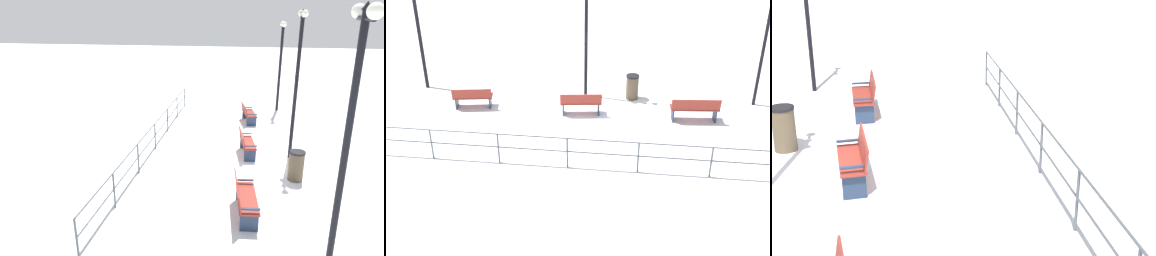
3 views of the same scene
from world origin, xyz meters
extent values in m
plane|color=white|center=(0.00, 0.00, 0.00)|extent=(80.00, 80.00, 0.00)
cube|color=maroon|center=(-0.12, -3.92, 0.47)|extent=(0.63, 1.69, 0.04)
cube|color=maroon|center=(-0.37, -3.94, 0.70)|extent=(0.26, 1.65, 0.43)
cube|color=#23334C|center=(-0.06, -4.64, 0.24)|extent=(0.44, 0.09, 0.47)
cube|color=#23334C|center=(-0.19, -3.20, 0.24)|extent=(0.44, 0.09, 0.47)
cube|color=#23334C|center=(-0.04, -4.64, 0.59)|extent=(0.44, 0.11, 0.04)
cube|color=#23334C|center=(-0.17, -3.20, 0.59)|extent=(0.44, 0.11, 0.04)
cube|color=maroon|center=(-0.12, 0.00, 0.46)|extent=(0.63, 1.49, 0.04)
cube|color=maroon|center=(-0.34, -0.03, 0.67)|extent=(0.30, 1.45, 0.40)
cube|color=#23334C|center=(-0.04, -0.62, 0.23)|extent=(0.40, 0.10, 0.46)
cube|color=#23334C|center=(-0.20, 0.62, 0.23)|extent=(0.40, 0.10, 0.46)
cube|color=#23334C|center=(-0.02, -0.61, 0.58)|extent=(0.40, 0.12, 0.04)
cube|color=#23334C|center=(-0.18, 0.62, 0.58)|extent=(0.40, 0.12, 0.04)
cube|color=maroon|center=(-0.07, 3.92, 0.43)|extent=(0.73, 1.46, 0.04)
cube|color=maroon|center=(-0.32, 3.88, 0.64)|extent=(0.34, 1.40, 0.38)
cube|color=#23334C|center=(0.03, 3.33, 0.21)|extent=(0.45, 0.13, 0.43)
cube|color=#23334C|center=(-0.17, 4.51, 0.21)|extent=(0.45, 0.13, 0.43)
cube|color=#23334C|center=(0.05, 3.34, 0.55)|extent=(0.45, 0.14, 0.04)
cube|color=#23334C|center=(-0.15, 4.52, 0.55)|extent=(0.45, 0.14, 0.04)
cylinder|color=black|center=(1.35, -6.20, 2.46)|extent=(0.12, 0.12, 4.93)
cylinder|color=black|center=(1.35, -6.20, 4.81)|extent=(0.07, 0.73, 0.07)
sphere|color=white|center=(1.35, -6.57, 4.91)|extent=(0.23, 0.23, 0.23)
sphere|color=white|center=(1.35, -5.84, 4.91)|extent=(0.23, 0.23, 0.23)
cone|color=black|center=(1.35, -6.20, 4.99)|extent=(0.17, 0.17, 0.12)
cylinder|color=black|center=(1.35, -0.01, 2.43)|extent=(0.13, 0.13, 4.87)
cylinder|color=black|center=(1.35, -0.01, 4.75)|extent=(0.08, 0.74, 0.08)
sphere|color=white|center=(1.35, -0.38, 4.85)|extent=(0.22, 0.22, 0.22)
sphere|color=white|center=(1.35, 0.36, 4.85)|extent=(0.22, 0.22, 0.22)
cone|color=black|center=(1.35, -0.01, 4.93)|extent=(0.18, 0.18, 0.12)
cylinder|color=black|center=(1.35, 6.24, 2.17)|extent=(0.14, 0.14, 4.33)
cylinder|color=black|center=(1.35, 6.24, 4.21)|extent=(0.08, 0.68, 0.08)
sphere|color=white|center=(1.35, 5.90, 4.33)|extent=(0.25, 0.25, 0.25)
sphere|color=white|center=(1.35, 6.58, 4.33)|extent=(0.25, 0.25, 0.25)
cone|color=black|center=(1.35, 6.24, 4.39)|extent=(0.20, 0.20, 0.12)
cylinder|color=#4C5156|center=(-3.53, -6.21, 0.49)|extent=(0.05, 0.05, 0.99)
cylinder|color=#4C5156|center=(-3.53, -4.14, 0.49)|extent=(0.05, 0.05, 0.99)
cylinder|color=#4C5156|center=(-3.53, -2.07, 0.49)|extent=(0.05, 0.05, 0.99)
cylinder|color=#4C5156|center=(-3.53, 0.00, 0.49)|extent=(0.05, 0.05, 0.99)
cylinder|color=#4C5156|center=(-3.53, 2.07, 0.49)|extent=(0.05, 0.05, 0.99)
cylinder|color=#4C5156|center=(-3.53, 4.14, 0.49)|extent=(0.05, 0.05, 0.99)
cylinder|color=#4C5156|center=(-3.53, 6.21, 0.49)|extent=(0.05, 0.05, 0.99)
cylinder|color=#4C5156|center=(-3.53, 0.00, 0.99)|extent=(0.04, 12.42, 0.04)
cylinder|color=#4C5156|center=(-3.53, 0.00, 0.54)|extent=(0.04, 12.42, 0.04)
cylinder|color=brown|center=(1.34, -1.75, 0.44)|extent=(0.46, 0.46, 0.87)
cylinder|color=black|center=(1.34, -1.75, 0.90)|extent=(0.48, 0.48, 0.06)
camera|label=1|loc=(-0.28, -11.69, 4.91)|focal=32.32mm
camera|label=2|loc=(-16.09, -1.85, 8.54)|focal=47.94mm
camera|label=3|loc=(-1.01, 8.96, 4.21)|focal=50.97mm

